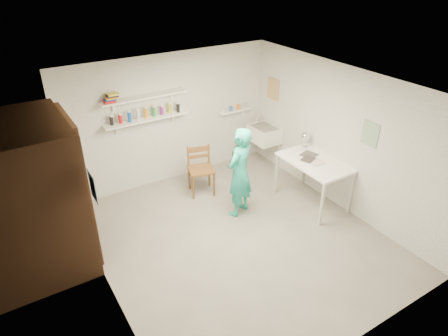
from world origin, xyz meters
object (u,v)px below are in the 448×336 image
belfast_sink (264,134)px  man (240,173)px  wooden_chair (201,170)px  wall_clock (238,152)px  work_table (312,182)px  desk_lamp (306,136)px

belfast_sink → man: 1.76m
wooden_chair → wall_clock: bearing=-49.4°
belfast_sink → wall_clock: bearing=-143.5°
wall_clock → work_table: (1.15, -0.62, -0.62)m
belfast_sink → man: man is taller
wall_clock → wooden_chair: (-0.32, 0.68, -0.56)m
belfast_sink → work_table: belfast_sink is taller
wooden_chair → desk_lamp: size_ratio=6.13×
work_table → man: bearing=161.5°
man → wooden_chair: size_ratio=1.64×
belfast_sink → work_table: size_ratio=0.49×
man → work_table: 1.36m
man → desk_lamp: man is taller
belfast_sink → man: (-1.35, -1.13, 0.07)m
work_table → desk_lamp: (0.20, 0.49, 0.63)m
wooden_chair → work_table: (1.47, -1.30, -0.06)m
belfast_sink → desk_lamp: (0.09, -1.06, 0.34)m
belfast_sink → wall_clock: size_ratio=2.16×
belfast_sink → work_table: bearing=-94.1°
wooden_chair → desk_lamp: 1.94m
man → wall_clock: (0.09, 0.20, 0.26)m
belfast_sink → wall_clock: (-1.26, -0.93, 0.33)m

